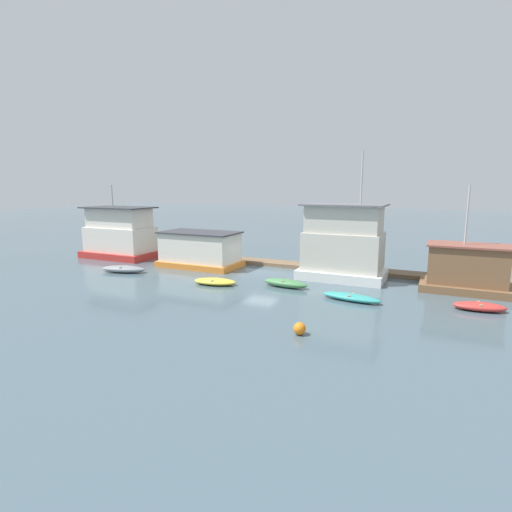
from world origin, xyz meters
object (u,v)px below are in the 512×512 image
(houseboat_white, at_px, (343,244))
(dinghy_green, at_px, (285,283))
(houseboat_brown, at_px, (466,269))
(mooring_post_far_right, at_px, (220,255))
(dinghy_grey, at_px, (123,269))
(dinghy_teal, at_px, (351,297))
(houseboat_red, at_px, (120,234))
(dinghy_red, at_px, (479,306))
(houseboat_orange, at_px, (200,250))
(buoy_orange, at_px, (300,329))
(dinghy_yellow, at_px, (215,281))
(mooring_post_far_left, at_px, (452,272))

(houseboat_white, distance_m, dinghy_green, 5.69)
(houseboat_brown, height_order, mooring_post_far_right, houseboat_brown)
(dinghy_grey, height_order, dinghy_teal, dinghy_grey)
(houseboat_red, bearing_deg, houseboat_brown, -0.21)
(dinghy_teal, height_order, dinghy_red, dinghy_red)
(houseboat_white, bearing_deg, houseboat_orange, -176.44)
(dinghy_grey, bearing_deg, houseboat_white, 18.41)
(houseboat_white, xyz_separation_m, dinghy_grey, (-16.26, -5.41, -2.31))
(dinghy_red, bearing_deg, houseboat_orange, 169.37)
(dinghy_teal, distance_m, buoy_orange, 6.67)
(houseboat_red, bearing_deg, dinghy_yellow, -21.89)
(houseboat_orange, bearing_deg, dinghy_red, -10.63)
(dinghy_yellow, xyz_separation_m, buoy_orange, (8.48, -6.58, 0.08))
(dinghy_teal, height_order, mooring_post_far_left, mooring_post_far_left)
(houseboat_orange, xyz_separation_m, mooring_post_far_left, (19.43, 2.15, -0.59))
(houseboat_orange, height_order, dinghy_grey, houseboat_orange)
(houseboat_orange, bearing_deg, houseboat_brown, 1.34)
(houseboat_orange, bearing_deg, houseboat_red, 176.48)
(dinghy_teal, bearing_deg, dinghy_red, 8.99)
(houseboat_orange, height_order, dinghy_yellow, houseboat_orange)
(houseboat_orange, distance_m, dinghy_red, 21.15)
(mooring_post_far_right, relative_size, buoy_orange, 2.50)
(houseboat_brown, distance_m, dinghy_red, 4.57)
(houseboat_white, distance_m, buoy_orange, 12.56)
(houseboat_orange, xyz_separation_m, dinghy_green, (9.16, -3.58, -1.17))
(houseboat_white, xyz_separation_m, dinghy_teal, (1.87, -5.73, -2.36))
(houseboat_brown, bearing_deg, dinghy_teal, -139.03)
(houseboat_red, height_order, mooring_post_far_left, houseboat_red)
(houseboat_red, distance_m, dinghy_teal, 24.09)
(houseboat_orange, distance_m, dinghy_yellow, 6.80)
(houseboat_orange, relative_size, houseboat_brown, 0.99)
(dinghy_red, bearing_deg, houseboat_brown, 97.28)
(houseboat_brown, bearing_deg, houseboat_red, 179.79)
(dinghy_green, bearing_deg, mooring_post_far_right, 145.90)
(houseboat_brown, xyz_separation_m, dinghy_red, (0.56, -4.37, -1.21))
(houseboat_brown, distance_m, buoy_orange, 14.11)
(dinghy_yellow, xyz_separation_m, dinghy_red, (16.31, 1.10, 0.02))
(houseboat_white, bearing_deg, houseboat_brown, -1.94)
(dinghy_red, bearing_deg, houseboat_white, 151.92)
(houseboat_brown, height_order, mooring_post_far_left, houseboat_brown)
(dinghy_red, bearing_deg, buoy_orange, -135.55)
(dinghy_grey, distance_m, dinghy_teal, 18.14)
(houseboat_white, height_order, houseboat_brown, houseboat_white)
(houseboat_orange, xyz_separation_m, dinghy_red, (20.75, -3.90, -1.21))
(houseboat_white, height_order, dinghy_green, houseboat_white)
(houseboat_brown, bearing_deg, houseboat_white, 178.06)
(houseboat_brown, xyz_separation_m, mooring_post_far_left, (-0.76, 1.68, -0.58))
(mooring_post_far_right, bearing_deg, mooring_post_far_left, 0.00)
(dinghy_green, distance_m, dinghy_red, 11.59)
(dinghy_red, bearing_deg, dinghy_yellow, -176.14)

